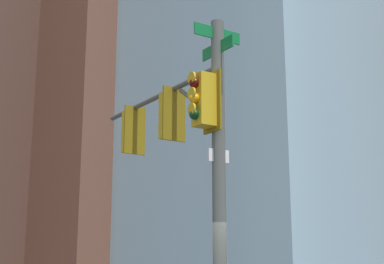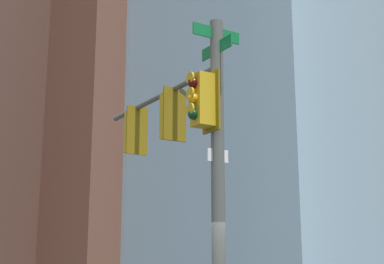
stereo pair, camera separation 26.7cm
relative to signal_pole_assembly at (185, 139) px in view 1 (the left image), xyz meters
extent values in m
cylinder|color=#4C514C|center=(0.25, 1.05, -1.05)|extent=(0.25, 0.25, 6.37)
cylinder|color=#4C514C|center=(-0.41, -1.17, 1.20)|extent=(1.43, 4.49, 0.12)
cylinder|color=#4C514C|center=(0.01, 0.25, 0.75)|extent=(0.37, 1.02, 0.75)
cube|color=#0F6B33|center=(0.25, 1.05, 1.89)|extent=(1.03, 0.33, 0.24)
cube|color=#0F6B33|center=(0.25, 1.05, 1.59)|extent=(0.31, 0.96, 0.24)
cube|color=white|center=(0.25, 1.05, -0.51)|extent=(0.44, 0.16, 0.24)
cube|color=gold|center=(-0.26, -0.66, 0.64)|extent=(0.42, 0.42, 1.00)
cube|color=#775E0F|center=(-0.20, -0.48, 0.64)|extent=(0.53, 0.19, 1.16)
sphere|color=#470A07|center=(-0.31, -0.86, 0.94)|extent=(0.20, 0.20, 0.20)
cylinder|color=gold|center=(-0.33, -0.92, 1.03)|extent=(0.23, 0.10, 0.23)
sphere|color=#4C330A|center=(-0.31, -0.86, 0.64)|extent=(0.20, 0.20, 0.20)
cylinder|color=gold|center=(-0.33, -0.92, 0.73)|extent=(0.23, 0.10, 0.23)
sphere|color=green|center=(-0.31, -0.86, 0.34)|extent=(0.20, 0.20, 0.20)
cylinder|color=gold|center=(-0.33, -0.92, 0.43)|extent=(0.23, 0.10, 0.23)
cube|color=gold|center=(-0.76, -2.37, 0.64)|extent=(0.42, 0.42, 1.00)
cube|color=#775E0F|center=(-0.71, -2.19, 0.64)|extent=(0.53, 0.19, 1.16)
sphere|color=#470A07|center=(-0.82, -2.57, 0.94)|extent=(0.20, 0.20, 0.20)
cylinder|color=gold|center=(-0.84, -2.63, 1.03)|extent=(0.23, 0.10, 0.23)
sphere|color=#4C330A|center=(-0.82, -2.57, 0.64)|extent=(0.20, 0.20, 0.20)
cylinder|color=gold|center=(-0.84, -2.63, 0.73)|extent=(0.23, 0.10, 0.23)
sphere|color=green|center=(-0.82, -2.57, 0.34)|extent=(0.20, 0.20, 0.20)
cylinder|color=gold|center=(-0.84, -2.63, 0.43)|extent=(0.23, 0.10, 0.23)
cube|color=gold|center=(0.56, 0.96, 0.50)|extent=(0.42, 0.42, 1.00)
cube|color=#775E0F|center=(0.38, 1.01, 0.50)|extent=(0.19, 0.53, 1.16)
sphere|color=#470A07|center=(0.76, 0.90, 0.80)|extent=(0.20, 0.20, 0.20)
cylinder|color=gold|center=(0.82, 0.88, 0.89)|extent=(0.10, 0.23, 0.23)
sphere|color=#F29E0C|center=(0.76, 0.90, 0.50)|extent=(0.20, 0.20, 0.20)
cylinder|color=gold|center=(0.82, 0.88, 0.59)|extent=(0.10, 0.23, 0.23)
sphere|color=#0A3819|center=(0.76, 0.90, 0.20)|extent=(0.20, 0.20, 0.20)
cylinder|color=gold|center=(0.82, 0.88, 0.29)|extent=(0.10, 0.23, 0.23)
cube|color=brown|center=(-24.61, -31.58, 13.61)|extent=(17.13, 16.29, 35.69)
camera|label=1|loc=(8.53, 7.46, -2.49)|focal=54.11mm
camera|label=2|loc=(8.35, 7.66, -2.49)|focal=54.11mm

